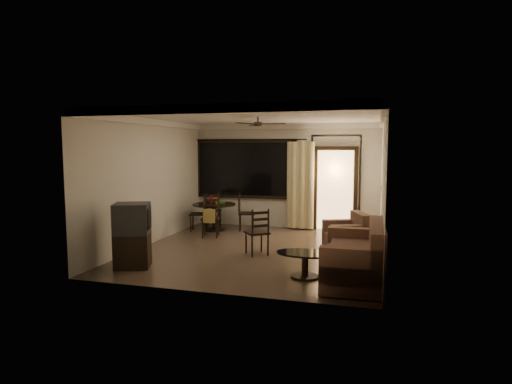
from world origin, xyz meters
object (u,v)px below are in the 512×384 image
(armchair, at_px, (348,236))
(coffee_table, at_px, (305,261))
(dining_chair_west, at_px, (199,220))
(dining_chair_south, at_px, (210,225))
(tv_cabinet, at_px, (132,235))
(dining_table, at_px, (214,209))
(sofa, at_px, (358,259))
(dining_chair_north, at_px, (213,216))
(side_chair, at_px, (257,241))
(dining_chair_east, at_px, (246,220))

(armchair, height_order, coffee_table, armchair)
(dining_chair_west, relative_size, coffee_table, 0.98)
(dining_chair_south, distance_m, tv_cabinet, 2.86)
(dining_table, xyz_separation_m, sofa, (3.81, -3.45, -0.18))
(dining_chair_south, bearing_deg, coffee_table, -58.35)
(dining_chair_north, xyz_separation_m, side_chair, (1.98, -2.64, 0.00))
(dining_table, distance_m, coffee_table, 4.53)
(dining_chair_north, bearing_deg, coffee_table, 114.22)
(tv_cabinet, xyz_separation_m, coffee_table, (3.12, 0.23, -0.31))
(dining_chair_south, height_order, armchair, dining_chair_south)
(coffee_table, bearing_deg, side_chair, 133.46)
(side_chair, bearing_deg, armchair, 163.91)
(dining_chair_north, relative_size, side_chair, 0.99)
(dining_chair_north, bearing_deg, dining_table, 98.92)
(tv_cabinet, distance_m, armchair, 4.30)
(dining_chair_south, bearing_deg, armchair, -26.07)
(dining_table, height_order, dining_chair_east, dining_chair_east)
(side_chair, bearing_deg, coffee_table, 96.00)
(dining_table, relative_size, dining_chair_west, 1.18)
(armchair, bearing_deg, dining_table, 136.50)
(dining_chair_west, bearing_deg, dining_chair_east, 95.54)
(side_chair, bearing_deg, sofa, 110.52)
(dining_chair_west, relative_size, armchair, 0.92)
(armchair, bearing_deg, coffee_table, -127.52)
(sofa, height_order, side_chair, sofa)
(sofa, distance_m, coffee_table, 0.86)
(dining_chair_east, distance_m, dining_chair_south, 1.20)
(sofa, bearing_deg, side_chair, 146.56)
(dining_chair_south, bearing_deg, sofa, -51.00)
(dining_chair_east, xyz_separation_m, dining_chair_north, (-1.01, 0.25, 0.00))
(dining_chair_north, bearing_deg, side_chair, 111.96)
(dining_chair_south, relative_size, tv_cabinet, 0.81)
(sofa, height_order, coffee_table, sofa)
(dining_table, height_order, side_chair, side_chair)
(dining_table, height_order, armchair, dining_table)
(dining_chair_east, distance_m, dining_chair_north, 1.04)
(dining_table, xyz_separation_m, coffee_table, (2.95, -3.42, -0.27))
(dining_chair_west, relative_size, side_chair, 0.99)
(dining_chair_east, relative_size, tv_cabinet, 0.81)
(dining_chair_north, bearing_deg, armchair, 137.61)
(dining_chair_west, relative_size, dining_chair_east, 1.00)
(dining_chair_south, xyz_separation_m, armchair, (3.32, -0.66, 0.03))
(dining_chair_south, bearing_deg, dining_chair_east, 45.70)
(dining_chair_north, distance_m, armchair, 4.22)
(dining_table, distance_m, dining_chair_east, 0.88)
(dining_chair_south, xyz_separation_m, dining_chair_north, (-0.42, 1.29, -0.02))
(sofa, height_order, armchair, sofa)
(dining_chair_north, height_order, side_chair, side_chair)
(dining_chair_west, distance_m, dining_chair_north, 0.69)
(dining_table, relative_size, coffee_table, 1.16)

